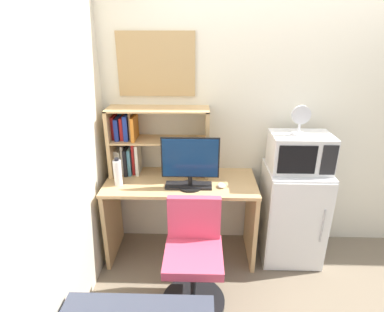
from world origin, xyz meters
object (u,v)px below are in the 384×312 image
(desk_chair, at_px, (194,260))
(wall_corkboard, at_px, (156,64))
(mini_fridge, at_px, (292,214))
(desk_fan, at_px, (301,118))
(hutch_bookshelf, at_px, (144,140))
(microwave, at_px, (300,152))
(computer_mouse, at_px, (221,185))
(monitor, at_px, (190,161))
(keyboard, at_px, (189,185))
(water_bottle, at_px, (118,172))

(desk_chair, relative_size, wall_corkboard, 1.28)
(mini_fridge, height_order, desk_fan, desk_fan)
(hutch_bookshelf, relative_size, microwave, 1.76)
(wall_corkboard, bearing_deg, mini_fridge, -12.12)
(microwave, bearing_deg, computer_mouse, -169.53)
(mini_fridge, distance_m, microwave, 0.61)
(monitor, bearing_deg, desk_chair, -84.91)
(desk_fan, bearing_deg, hutch_bookshelf, 173.30)
(mini_fridge, xyz_separation_m, microwave, (0.00, 0.00, 0.61))
(keyboard, distance_m, computer_mouse, 0.28)
(keyboard, distance_m, water_bottle, 0.61)
(monitor, relative_size, desk_chair, 0.56)
(hutch_bookshelf, height_order, monitor, hutch_bookshelf)
(computer_mouse, distance_m, desk_chair, 0.65)
(hutch_bookshelf, relative_size, keyboard, 2.26)
(hutch_bookshelf, height_order, desk_chair, hutch_bookshelf)
(mini_fridge, distance_m, desk_chair, 1.05)
(wall_corkboard, bearing_deg, keyboard, -53.09)
(monitor, xyz_separation_m, water_bottle, (-0.62, 0.03, -0.12))
(computer_mouse, xyz_separation_m, water_bottle, (-0.88, 0.02, 0.10))
(monitor, distance_m, microwave, 0.93)
(computer_mouse, xyz_separation_m, wall_corkboard, (-0.56, 0.38, 0.95))
(water_bottle, relative_size, desk_chair, 0.29)
(desk_fan, height_order, wall_corkboard, wall_corkboard)
(water_bottle, height_order, wall_corkboard, wall_corkboard)
(water_bottle, xyz_separation_m, desk_fan, (1.51, 0.10, 0.46))
(mini_fridge, distance_m, desk_fan, 0.90)
(monitor, distance_m, keyboard, 0.23)
(microwave, distance_m, desk_chair, 1.25)
(microwave, bearing_deg, wall_corkboard, 168.01)
(keyboard, bearing_deg, microwave, 7.39)
(keyboard, relative_size, water_bottle, 1.60)
(hutch_bookshelf, height_order, water_bottle, hutch_bookshelf)
(hutch_bookshelf, relative_size, desk_chair, 1.05)
(computer_mouse, relative_size, desk_chair, 0.10)
(water_bottle, bearing_deg, desk_fan, 3.67)
(hutch_bookshelf, relative_size, monitor, 1.86)
(keyboard, height_order, microwave, microwave)
(hutch_bookshelf, bearing_deg, desk_chair, -57.13)
(water_bottle, distance_m, wall_corkboard, 0.98)
(desk_fan, bearing_deg, monitor, -172.14)
(hutch_bookshelf, xyz_separation_m, desk_chair, (0.47, -0.72, -0.72))
(wall_corkboard, bearing_deg, monitor, -52.20)
(wall_corkboard, bearing_deg, computer_mouse, -34.18)
(keyboard, relative_size, desk_fan, 1.60)
(water_bottle, bearing_deg, computer_mouse, -1.33)
(monitor, height_order, desk_chair, monitor)
(desk_chair, bearing_deg, wall_corkboard, 112.27)
(hutch_bookshelf, xyz_separation_m, mini_fridge, (1.35, -0.15, -0.65))
(computer_mouse, height_order, microwave, microwave)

